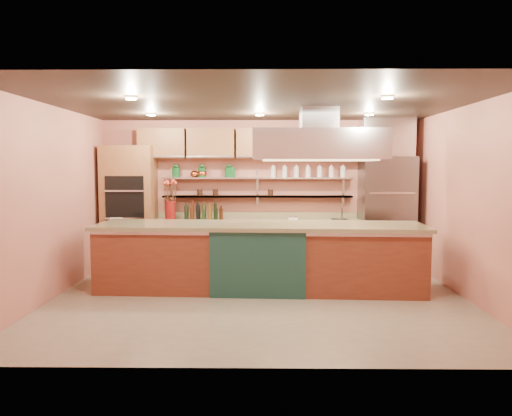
{
  "coord_description": "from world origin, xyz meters",
  "views": [
    {
      "loc": [
        0.04,
        -7.11,
        1.92
      ],
      "look_at": [
        -0.06,
        1.0,
        1.24
      ],
      "focal_mm": 35.0,
      "sensor_mm": 36.0,
      "label": 1
    }
  ],
  "objects_px": {
    "island": "(259,257)",
    "green_canister": "(231,172)",
    "refrigerator": "(386,213)",
    "kitchen_scale": "(293,217)",
    "copper_kettle": "(194,174)",
    "flower_vase": "(170,210)"
  },
  "relations": [
    {
      "from": "green_canister",
      "to": "island",
      "type": "bearing_deg",
      "value": -73.15
    },
    {
      "from": "island",
      "to": "flower_vase",
      "type": "xyz_separation_m",
      "value": [
        -1.68,
        1.59,
        0.59
      ]
    },
    {
      "from": "flower_vase",
      "to": "island",
      "type": "bearing_deg",
      "value": -43.48
    },
    {
      "from": "refrigerator",
      "to": "kitchen_scale",
      "type": "relative_size",
      "value": 12.33
    },
    {
      "from": "refrigerator",
      "to": "kitchen_scale",
      "type": "bearing_deg",
      "value": 179.67
    },
    {
      "from": "flower_vase",
      "to": "green_canister",
      "type": "height_order",
      "value": "green_canister"
    },
    {
      "from": "island",
      "to": "flower_vase",
      "type": "relative_size",
      "value": 14.39
    },
    {
      "from": "island",
      "to": "green_canister",
      "type": "height_order",
      "value": "green_canister"
    },
    {
      "from": "copper_kettle",
      "to": "flower_vase",
      "type": "bearing_deg",
      "value": -152.88
    },
    {
      "from": "kitchen_scale",
      "to": "copper_kettle",
      "type": "height_order",
      "value": "copper_kettle"
    },
    {
      "from": "refrigerator",
      "to": "green_canister",
      "type": "relative_size",
      "value": 11.3
    },
    {
      "from": "island",
      "to": "green_canister",
      "type": "xyz_separation_m",
      "value": [
        -0.55,
        1.81,
        1.29
      ]
    },
    {
      "from": "kitchen_scale",
      "to": "flower_vase",
      "type": "bearing_deg",
      "value": 156.84
    },
    {
      "from": "island",
      "to": "green_canister",
      "type": "relative_size",
      "value": 26.65
    },
    {
      "from": "island",
      "to": "copper_kettle",
      "type": "relative_size",
      "value": 31.06
    },
    {
      "from": "refrigerator",
      "to": "island",
      "type": "height_order",
      "value": "refrigerator"
    },
    {
      "from": "flower_vase",
      "to": "copper_kettle",
      "type": "distance_m",
      "value": 0.83
    },
    {
      "from": "island",
      "to": "refrigerator",
      "type": "bearing_deg",
      "value": 36.68
    },
    {
      "from": "copper_kettle",
      "to": "green_canister",
      "type": "height_order",
      "value": "green_canister"
    },
    {
      "from": "flower_vase",
      "to": "copper_kettle",
      "type": "bearing_deg",
      "value": 27.12
    },
    {
      "from": "green_canister",
      "to": "copper_kettle",
      "type": "bearing_deg",
      "value": 180.0
    },
    {
      "from": "island",
      "to": "kitchen_scale",
      "type": "height_order",
      "value": "island"
    }
  ]
}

